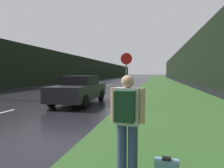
{
  "coord_description": "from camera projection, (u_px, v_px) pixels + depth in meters",
  "views": [
    {
      "loc": [
        6.34,
        0.71,
        1.67
      ],
      "look_at": [
        3.06,
        15.92,
        0.83
      ],
      "focal_mm": 32.0,
      "sensor_mm": 36.0,
      "label": 1
    }
  ],
  "objects": [
    {
      "name": "car_passing_near",
      "position": [
        79.0,
        90.0,
        10.95
      ],
      "size": [
        1.91,
        4.66,
        1.53
      ],
      "rotation": [
        0.0,
        0.0,
        3.14
      ],
      "color": "black",
      "rests_on": "ground_plane"
    },
    {
      "name": "lane_stripe_c",
      "position": [
        66.0,
        96.0,
        14.55
      ],
      "size": [
        0.12,
        3.0,
        0.01
      ],
      "primitive_type": "cube",
      "color": "silver",
      "rests_on": "ground_plane"
    },
    {
      "name": "lane_stripe_d",
      "position": [
        94.0,
        89.0,
        21.38
      ],
      "size": [
        0.12,
        3.0,
        0.01
      ],
      "primitive_type": "cube",
      "color": "silver",
      "rests_on": "ground_plane"
    },
    {
      "name": "grass_verge",
      "position": [
        162.0,
        82.0,
        38.18
      ],
      "size": [
        6.0,
        240.0,
        0.02
      ],
      "primitive_type": "cube",
      "color": "#2D5123",
      "rests_on": "ground_plane"
    },
    {
      "name": "lane_stripe_e",
      "position": [
        109.0,
        85.0,
        28.22
      ],
      "size": [
        0.12,
        3.0,
        0.01
      ],
      "primitive_type": "cube",
      "color": "silver",
      "rests_on": "ground_plane"
    },
    {
      "name": "stop_sign",
      "position": [
        126.0,
        74.0,
        10.64
      ],
      "size": [
        0.61,
        0.07,
        2.75
      ],
      "color": "slate",
      "rests_on": "ground_plane"
    },
    {
      "name": "hitchhiker_with_backpack",
      "position": [
        127.0,
        118.0,
        3.22
      ],
      "size": [
        0.57,
        0.42,
        1.64
      ],
      "rotation": [
        0.0,
        0.0,
        -0.08
      ],
      "color": "navy",
      "rests_on": "ground_plane"
    },
    {
      "name": "suitcase",
      "position": [
        166.0,
        168.0,
        3.2
      ],
      "size": [
        0.39,
        0.19,
        0.32
      ],
      "rotation": [
        0.0,
        0.0,
        -0.08
      ],
      "color": "#6093A8",
      "rests_on": "ground_plane"
    },
    {
      "name": "treeline_near_side",
      "position": [
        187.0,
        63.0,
        46.46
      ],
      "size": [
        2.0,
        140.0,
        8.02
      ],
      "primitive_type": "cube",
      "color": "black",
      "rests_on": "ground_plane"
    },
    {
      "name": "treeline_far_side",
      "position": [
        88.0,
        69.0,
        51.62
      ],
      "size": [
        2.0,
        140.0,
        5.35
      ],
      "primitive_type": "cube",
      "color": "black",
      "rests_on": "ground_plane"
    }
  ]
}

